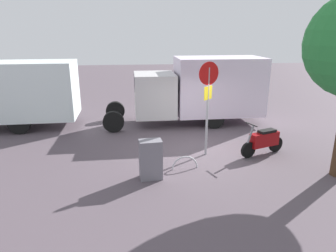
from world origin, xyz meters
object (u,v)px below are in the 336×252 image
Objects in this scene: box_truck_far at (9,92)px; box_truck_near at (199,88)px; bike_rack_hoop at (185,169)px; motorcycle at (264,140)px; stop_sign at (208,94)px; utility_cabinet at (151,160)px.

box_truck_near is at bearing 177.62° from box_truck_far.
box_truck_near is at bearing -106.02° from bike_rack_hoop.
box_truck_near is 4.51m from motorcycle.
box_truck_near is 3.98m from stop_sign.
stop_sign is at bearing 151.26° from box_truck_far.
motorcycle is (-9.85, 4.21, -1.08)m from box_truck_far.
motorcycle is 4.24m from utility_cabinet.
bike_rack_hoop is (-6.95, 5.07, -1.60)m from box_truck_far.
motorcycle reaches higher than bike_rack_hoop.
box_truck_far is at bearing -43.77° from utility_cabinet.
box_truck_near is at bearing -97.54° from stop_sign.
bike_rack_hoop is (2.90, 0.86, -0.52)m from motorcycle.
utility_cabinet is at bearing 134.53° from box_truck_far.
motorcycle is at bearing 174.24° from stop_sign.
utility_cabinet reaches higher than bike_rack_hoop.
box_truck_near is 5.43m from bike_rack_hoop.
box_truck_far reaches higher than utility_cabinet.
stop_sign is at bearing 81.61° from box_truck_near.
box_truck_near reaches higher than motorcycle.
box_truck_far is 8.30× the size of bike_rack_hoop.
box_truck_far is 8.16m from utility_cabinet.
utility_cabinet is at bearing 38.45° from stop_sign.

